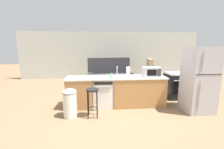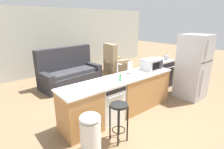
% 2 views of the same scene
% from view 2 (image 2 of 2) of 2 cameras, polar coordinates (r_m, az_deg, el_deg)
% --- Properties ---
extents(ground_plane, '(24.00, 24.00, 0.00)m').
position_cam_2_polar(ground_plane, '(4.20, 1.29, -13.22)').
color(ground_plane, '#896B4C').
extents(wall_back, '(10.00, 0.06, 2.60)m').
position_cam_2_polar(wall_back, '(7.46, -18.73, 10.09)').
color(wall_back, beige).
rests_on(wall_back, ground_plane).
extents(kitchen_counter, '(2.94, 0.66, 0.90)m').
position_cam_2_polar(kitchen_counter, '(4.14, 3.85, -7.12)').
color(kitchen_counter, '#B77F47').
rests_on(kitchen_counter, ground_plane).
extents(dishwasher, '(0.58, 0.61, 0.84)m').
position_cam_2_polar(dishwasher, '(3.85, -1.50, -9.05)').
color(dishwasher, white).
rests_on(dishwasher, ground_plane).
extents(stove_range, '(0.76, 0.68, 0.90)m').
position_cam_2_polar(stove_range, '(5.99, 15.01, 0.46)').
color(stove_range, black).
rests_on(stove_range, ground_plane).
extents(refrigerator, '(0.72, 0.73, 1.78)m').
position_cam_2_polar(refrigerator, '(5.35, 24.93, 2.26)').
color(refrigerator, '#B7B7BC').
rests_on(refrigerator, ground_plane).
extents(microwave, '(0.50, 0.37, 0.28)m').
position_cam_2_polar(microwave, '(4.62, 12.75, 3.26)').
color(microwave, '#B7B7BC').
rests_on(microwave, kitchen_counter).
extents(sink_faucet, '(0.07, 0.18, 0.30)m').
position_cam_2_polar(sink_faucet, '(4.01, 1.95, 1.38)').
color(sink_faucet, silver).
rests_on(sink_faucet, kitchen_counter).
extents(paper_towel_roll, '(0.14, 0.14, 0.28)m').
position_cam_2_polar(paper_towel_roll, '(4.18, 5.85, 2.08)').
color(paper_towel_roll, '#4C4C51').
rests_on(paper_towel_roll, kitchen_counter).
extents(soap_bottle, '(0.06, 0.06, 0.18)m').
position_cam_2_polar(soap_bottle, '(3.67, 2.67, -1.12)').
color(soap_bottle, '#4CB266').
rests_on(soap_bottle, kitchen_counter).
extents(kettle, '(0.21, 0.17, 0.19)m').
position_cam_2_polar(kettle, '(5.93, 17.36, 5.43)').
color(kettle, '#B2B2B7').
rests_on(kettle, stove_range).
extents(bar_stool, '(0.32, 0.32, 0.74)m').
position_cam_2_polar(bar_stool, '(3.17, 2.24, -12.94)').
color(bar_stool, black).
rests_on(bar_stool, ground_plane).
extents(trash_bin, '(0.35, 0.35, 0.74)m').
position_cam_2_polar(trash_bin, '(3.00, -7.05, -18.66)').
color(trash_bin, white).
rests_on(trash_bin, ground_plane).
extents(couch, '(2.08, 1.10, 1.27)m').
position_cam_2_polar(couch, '(6.10, -13.78, 0.29)').
color(couch, '#2D2D33').
rests_on(couch, ground_plane).
extents(armchair, '(0.93, 0.97, 1.20)m').
position_cam_2_polar(armchair, '(7.47, 0.72, 3.58)').
color(armchair, tan).
rests_on(armchair, ground_plane).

